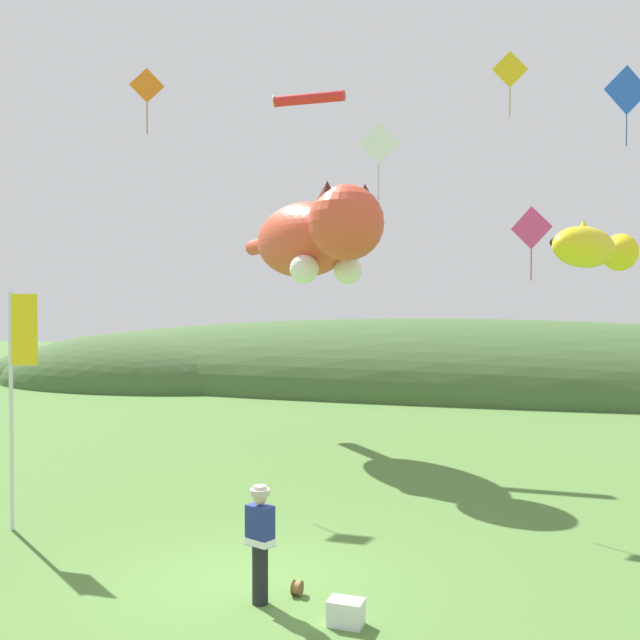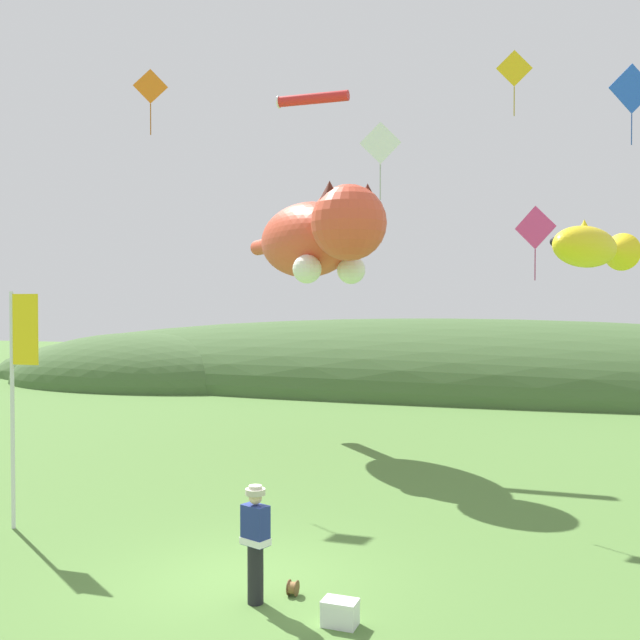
{
  "view_description": "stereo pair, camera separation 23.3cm",
  "coord_description": "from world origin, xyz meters",
  "px_view_note": "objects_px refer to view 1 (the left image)",
  "views": [
    {
      "loc": [
        4.25,
        -10.54,
        4.49
      ],
      "look_at": [
        0.0,
        4.0,
        4.14
      ],
      "focal_mm": 40.0,
      "sensor_mm": 36.0,
      "label": 1
    },
    {
      "loc": [
        4.48,
        -10.48,
        4.49
      ],
      "look_at": [
        0.0,
        4.0,
        4.14
      ],
      "focal_mm": 40.0,
      "sensor_mm": 36.0,
      "label": 2
    }
  ],
  "objects_px": {
    "kite_spool": "(297,588)",
    "kite_fish_windsock": "(591,248)",
    "kite_diamond_blue": "(627,91)",
    "kite_diamond_gold": "(510,70)",
    "festival_attendant": "(260,540)",
    "kite_diamond_white": "(379,144)",
    "picnic_cooler": "(346,613)",
    "festival_banner_pole": "(17,374)",
    "kite_diamond_pink": "(531,228)",
    "kite_diamond_orange": "(147,86)",
    "kite_tube_streamer": "(308,99)",
    "kite_giant_cat": "(312,239)"
  },
  "relations": [
    {
      "from": "kite_giant_cat",
      "to": "festival_attendant",
      "type": "bearing_deg",
      "value": -77.01
    },
    {
      "from": "kite_fish_windsock",
      "to": "kite_diamond_blue",
      "type": "height_order",
      "value": "kite_diamond_blue"
    },
    {
      "from": "kite_fish_windsock",
      "to": "festival_banner_pole",
      "type": "bearing_deg",
      "value": -160.41
    },
    {
      "from": "festival_banner_pole",
      "to": "kite_fish_windsock",
      "type": "height_order",
      "value": "kite_fish_windsock"
    },
    {
      "from": "kite_giant_cat",
      "to": "kite_diamond_gold",
      "type": "relative_size",
      "value": 3.65
    },
    {
      "from": "kite_diamond_blue",
      "to": "kite_diamond_gold",
      "type": "relative_size",
      "value": 1.17
    },
    {
      "from": "picnic_cooler",
      "to": "festival_banner_pole",
      "type": "xyz_separation_m",
      "value": [
        -7.24,
        2.21,
        2.92
      ]
    },
    {
      "from": "picnic_cooler",
      "to": "kite_tube_streamer",
      "type": "distance_m",
      "value": 18.44
    },
    {
      "from": "kite_spool",
      "to": "picnic_cooler",
      "type": "xyz_separation_m",
      "value": [
        0.97,
        -0.77,
        0.06
      ]
    },
    {
      "from": "festival_attendant",
      "to": "kite_fish_windsock",
      "type": "xyz_separation_m",
      "value": [
        5.06,
        5.75,
        4.68
      ]
    },
    {
      "from": "kite_diamond_blue",
      "to": "kite_diamond_pink",
      "type": "relative_size",
      "value": 1.09
    },
    {
      "from": "kite_diamond_pink",
      "to": "kite_diamond_gold",
      "type": "bearing_deg",
      "value": 117.32
    },
    {
      "from": "festival_attendant",
      "to": "kite_diamond_gold",
      "type": "bearing_deg",
      "value": 76.01
    },
    {
      "from": "festival_banner_pole",
      "to": "kite_tube_streamer",
      "type": "bearing_deg",
      "value": 78.25
    },
    {
      "from": "kite_fish_windsock",
      "to": "kite_tube_streamer",
      "type": "height_order",
      "value": "kite_tube_streamer"
    },
    {
      "from": "kite_diamond_pink",
      "to": "kite_diamond_orange",
      "type": "height_order",
      "value": "kite_diamond_orange"
    },
    {
      "from": "picnic_cooler",
      "to": "kite_diamond_white",
      "type": "bearing_deg",
      "value": 98.53
    },
    {
      "from": "kite_spool",
      "to": "kite_fish_windsock",
      "type": "distance_m",
      "value": 8.95
    },
    {
      "from": "kite_tube_streamer",
      "to": "kite_diamond_gold",
      "type": "bearing_deg",
      "value": -3.54
    },
    {
      "from": "festival_banner_pole",
      "to": "kite_fish_windsock",
      "type": "distance_m",
      "value": 11.84
    },
    {
      "from": "kite_fish_windsock",
      "to": "kite_diamond_white",
      "type": "height_order",
      "value": "kite_diamond_white"
    },
    {
      "from": "kite_tube_streamer",
      "to": "kite_diamond_white",
      "type": "height_order",
      "value": "kite_tube_streamer"
    },
    {
      "from": "picnic_cooler",
      "to": "kite_diamond_pink",
      "type": "bearing_deg",
      "value": 78.35
    },
    {
      "from": "kite_diamond_blue",
      "to": "kite_diamond_pink",
      "type": "xyz_separation_m",
      "value": [
        -2.66,
        -1.05,
        -4.05
      ]
    },
    {
      "from": "picnic_cooler",
      "to": "festival_banner_pole",
      "type": "height_order",
      "value": "festival_banner_pole"
    },
    {
      "from": "kite_diamond_gold",
      "to": "kite_fish_windsock",
      "type": "bearing_deg",
      "value": -75.93
    },
    {
      "from": "festival_banner_pole",
      "to": "kite_diamond_white",
      "type": "distance_m",
      "value": 10.01
    },
    {
      "from": "festival_banner_pole",
      "to": "kite_diamond_white",
      "type": "bearing_deg",
      "value": 44.45
    },
    {
      "from": "kite_spool",
      "to": "kite_diamond_gold",
      "type": "distance_m",
      "value": 17.32
    },
    {
      "from": "kite_spool",
      "to": "picnic_cooler",
      "type": "distance_m",
      "value": 1.24
    },
    {
      "from": "kite_diamond_white",
      "to": "kite_diamond_gold",
      "type": "distance_m",
      "value": 6.85
    },
    {
      "from": "kite_diamond_blue",
      "to": "kite_diamond_pink",
      "type": "distance_m",
      "value": 4.96
    },
    {
      "from": "picnic_cooler",
      "to": "kite_diamond_blue",
      "type": "relative_size",
      "value": 0.21
    },
    {
      "from": "kite_spool",
      "to": "kite_fish_windsock",
      "type": "relative_size",
      "value": 0.07
    },
    {
      "from": "kite_fish_windsock",
      "to": "kite_tube_streamer",
      "type": "bearing_deg",
      "value": 137.88
    },
    {
      "from": "kite_fish_windsock",
      "to": "kite_diamond_orange",
      "type": "xyz_separation_m",
      "value": [
        -11.81,
        2.78,
        5.1
      ]
    },
    {
      "from": "kite_tube_streamer",
      "to": "kite_diamond_pink",
      "type": "relative_size",
      "value": 1.18
    },
    {
      "from": "festival_banner_pole",
      "to": "kite_tube_streamer",
      "type": "distance_m",
      "value": 14.46
    },
    {
      "from": "kite_spool",
      "to": "picnic_cooler",
      "type": "bearing_deg",
      "value": -38.53
    },
    {
      "from": "festival_attendant",
      "to": "kite_diamond_orange",
      "type": "bearing_deg",
      "value": 128.37
    },
    {
      "from": "kite_diamond_blue",
      "to": "kite_diamond_gold",
      "type": "bearing_deg",
      "value": 176.08
    },
    {
      "from": "kite_giant_cat",
      "to": "kite_tube_streamer",
      "type": "height_order",
      "value": "kite_tube_streamer"
    },
    {
      "from": "kite_spool",
      "to": "kite_diamond_blue",
      "type": "relative_size",
      "value": 0.1
    },
    {
      "from": "kite_diamond_orange",
      "to": "kite_diamond_gold",
      "type": "distance_m",
      "value": 11.0
    },
    {
      "from": "picnic_cooler",
      "to": "kite_diamond_white",
      "type": "height_order",
      "value": "kite_diamond_white"
    },
    {
      "from": "kite_fish_windsock",
      "to": "kite_diamond_orange",
      "type": "bearing_deg",
      "value": 166.77
    },
    {
      "from": "kite_tube_streamer",
      "to": "kite_fish_windsock",
      "type": "bearing_deg",
      "value": -42.12
    },
    {
      "from": "picnic_cooler",
      "to": "kite_diamond_orange",
      "type": "height_order",
      "value": "kite_diamond_orange"
    },
    {
      "from": "festival_banner_pole",
      "to": "kite_diamond_blue",
      "type": "distance_m",
      "value": 18.19
    },
    {
      "from": "kite_tube_streamer",
      "to": "kite_diamond_pink",
      "type": "bearing_deg",
      "value": -12.96
    }
  ]
}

